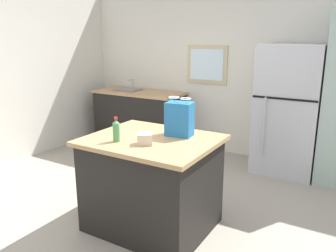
# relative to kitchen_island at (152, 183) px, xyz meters

# --- Properties ---
(ground) EXTENTS (6.48, 6.48, 0.00)m
(ground) POSITION_rel_kitchen_island_xyz_m (-0.09, -0.07, -0.46)
(ground) COLOR #9E9384
(back_wall) EXTENTS (5.40, 0.13, 2.64)m
(back_wall) POSITION_rel_kitchen_island_xyz_m (-0.10, 2.54, 0.86)
(back_wall) COLOR silver
(back_wall) RESTS_ON ground
(kitchen_island) EXTENTS (1.18, 0.98, 0.91)m
(kitchen_island) POSITION_rel_kitchen_island_xyz_m (0.00, 0.00, 0.00)
(kitchen_island) COLOR black
(kitchen_island) RESTS_ON ground
(refrigerator) EXTENTS (0.80, 0.71, 1.73)m
(refrigerator) POSITION_rel_kitchen_island_xyz_m (0.79, 2.13, 0.41)
(refrigerator) COLOR #B7B7BC
(refrigerator) RESTS_ON ground
(sink_counter) EXTENTS (1.54, 0.68, 1.11)m
(sink_counter) POSITION_rel_kitchen_island_xyz_m (-1.68, 2.14, 0.01)
(sink_counter) COLOR black
(sink_counter) RESTS_ON ground
(shopping_bag) EXTENTS (0.26, 0.20, 0.37)m
(shopping_bag) POSITION_rel_kitchen_island_xyz_m (0.18, 0.21, 0.61)
(shopping_bag) COLOR #236BAD
(shopping_bag) RESTS_ON kitchen_island
(small_box) EXTENTS (0.17, 0.17, 0.10)m
(small_box) POSITION_rel_kitchen_island_xyz_m (0.05, -0.18, 0.50)
(small_box) COLOR beige
(small_box) RESTS_ON kitchen_island
(bottle) EXTENTS (0.06, 0.06, 0.23)m
(bottle) POSITION_rel_kitchen_island_xyz_m (-0.21, -0.25, 0.55)
(bottle) COLOR #4C9956
(bottle) RESTS_ON kitchen_island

